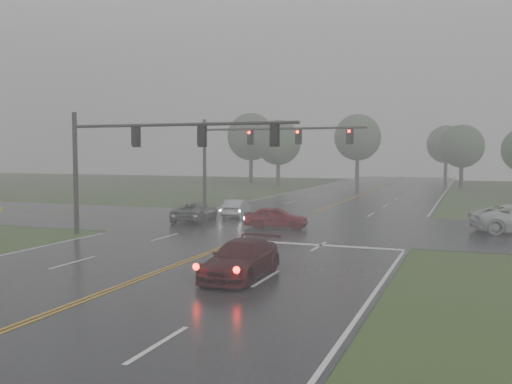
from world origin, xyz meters
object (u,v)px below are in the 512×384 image
at_px(car_grey, 195,221).
at_px(signal_gantry_near, 138,148).
at_px(sedan_maroon, 241,278).
at_px(sedan_red, 276,228).
at_px(sedan_silver, 236,217).
at_px(signal_gantry_far, 252,145).

height_order(car_grey, signal_gantry_near, signal_gantry_near).
distance_m(sedan_maroon, car_grey, 18.37).
distance_m(sedan_maroon, sedan_red, 14.47).
bearing_deg(car_grey, sedan_red, 157.50).
bearing_deg(car_grey, sedan_maroon, 112.32).
xyz_separation_m(sedan_silver, car_grey, (-1.61, -3.63, 0.00)).
height_order(signal_gantry_near, signal_gantry_far, signal_gantry_far).
relative_size(signal_gantry_near, signal_gantry_far, 0.97).
relative_size(sedan_maroon, signal_gantry_far, 0.34).
xyz_separation_m(sedan_silver, signal_gantry_near, (-1.14, -11.49, 5.09)).
bearing_deg(car_grey, signal_gantry_far, -103.73).
distance_m(sedan_red, car_grey, 6.65).
height_order(car_grey, signal_gantry_far, signal_gantry_far).
bearing_deg(signal_gantry_near, sedan_silver, 84.35).
bearing_deg(sedan_maroon, signal_gantry_near, 140.37).
xyz_separation_m(sedan_maroon, sedan_silver, (-8.25, 19.12, 0.00)).
distance_m(car_grey, signal_gantry_far, 11.00).
distance_m(sedan_silver, car_grey, 3.97).
distance_m(sedan_red, signal_gantry_far, 13.58).
bearing_deg(sedan_maroon, sedan_silver, 112.83).
xyz_separation_m(sedan_maroon, car_grey, (-9.86, 15.50, 0.00)).
distance_m(sedan_maroon, signal_gantry_near, 13.13).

